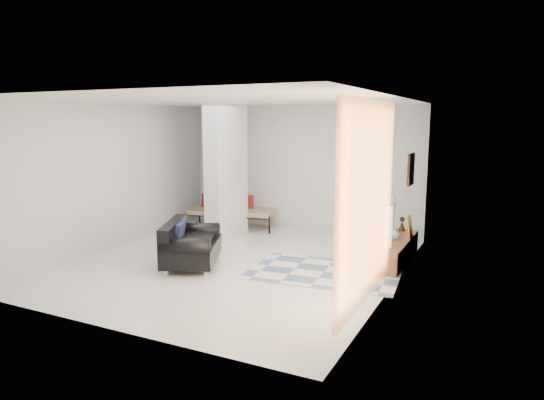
% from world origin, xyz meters
% --- Properties ---
extents(floor, '(6.00, 6.00, 0.00)m').
position_xyz_m(floor, '(0.00, 0.00, 0.00)').
color(floor, beige).
rests_on(floor, ground).
extents(ceiling, '(6.00, 6.00, 0.00)m').
position_xyz_m(ceiling, '(0.00, 0.00, 2.80)').
color(ceiling, white).
rests_on(ceiling, wall_back).
extents(wall_back, '(6.00, 0.00, 6.00)m').
position_xyz_m(wall_back, '(0.00, 3.00, 1.40)').
color(wall_back, silver).
rests_on(wall_back, ground).
extents(wall_front, '(6.00, 0.00, 6.00)m').
position_xyz_m(wall_front, '(0.00, -3.00, 1.40)').
color(wall_front, silver).
rests_on(wall_front, ground).
extents(wall_left, '(0.00, 6.00, 6.00)m').
position_xyz_m(wall_left, '(-2.75, 0.00, 1.40)').
color(wall_left, silver).
rests_on(wall_left, ground).
extents(wall_right, '(0.00, 6.00, 6.00)m').
position_xyz_m(wall_right, '(2.75, 0.00, 1.40)').
color(wall_right, silver).
rests_on(wall_right, ground).
extents(partition_column, '(0.35, 1.20, 2.80)m').
position_xyz_m(partition_column, '(-1.10, 1.60, 1.40)').
color(partition_column, silver).
rests_on(partition_column, floor).
extents(hallway_door, '(0.85, 0.06, 2.04)m').
position_xyz_m(hallway_door, '(-2.10, 2.96, 1.02)').
color(hallway_door, white).
rests_on(hallway_door, floor).
extents(curtain, '(0.00, 2.55, 2.55)m').
position_xyz_m(curtain, '(2.67, -1.15, 1.45)').
color(curtain, '#F49040').
rests_on(curtain, wall_right).
extents(wall_art, '(0.04, 0.45, 0.55)m').
position_xyz_m(wall_art, '(2.72, 1.35, 1.65)').
color(wall_art, '#3E2211').
rests_on(wall_art, wall_right).
extents(media_console, '(0.45, 1.90, 0.80)m').
position_xyz_m(media_console, '(2.52, 1.35, 0.20)').
color(media_console, brown).
rests_on(media_console, floor).
extents(loveseat, '(1.34, 1.64, 0.76)m').
position_xyz_m(loveseat, '(-0.64, -0.42, 0.36)').
color(loveseat, silver).
rests_on(loveseat, floor).
extents(daybed, '(2.12, 1.26, 0.77)m').
position_xyz_m(daybed, '(-1.50, 2.47, 0.41)').
color(daybed, black).
rests_on(daybed, floor).
extents(area_rug, '(2.55, 1.83, 0.01)m').
position_xyz_m(area_rug, '(1.60, 0.20, 0.01)').
color(area_rug, beige).
rests_on(area_rug, floor).
extents(cylinder_lamp, '(0.13, 0.13, 0.68)m').
position_xyz_m(cylinder_lamp, '(2.50, 0.75, 0.74)').
color(cylinder_lamp, beige).
rests_on(cylinder_lamp, media_console).
extents(bronze_figurine, '(0.15, 0.15, 0.27)m').
position_xyz_m(bronze_figurine, '(2.47, 2.09, 0.53)').
color(bronze_figurine, black).
rests_on(bronze_figurine, media_console).
extents(vase, '(0.22, 0.22, 0.21)m').
position_xyz_m(vase, '(2.47, 1.34, 0.50)').
color(vase, white).
rests_on(vase, media_console).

